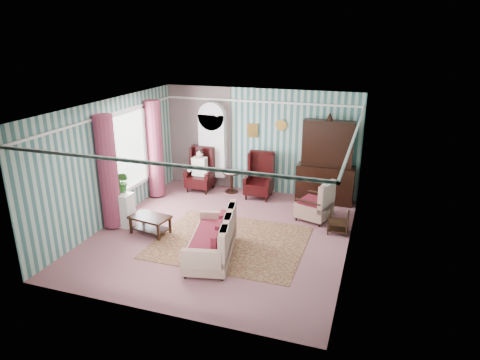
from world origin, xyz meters
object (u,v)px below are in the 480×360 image
(wingback_left, at_px, (200,170))
(nest_table, at_px, (338,222))
(coffee_table, at_px, (150,225))
(seated_woman, at_px, (200,171))
(sofa, at_px, (211,236))
(bookcase, at_px, (213,150))
(round_side_table, at_px, (232,182))
(plant_stand, at_px, (121,210))
(dresser_hutch, at_px, (327,159))
(wingback_right, at_px, (259,176))
(floral_armchair, at_px, (315,200))

(wingback_left, bearing_deg, nest_table, -20.85)
(coffee_table, bearing_deg, seated_woman, 90.87)
(nest_table, bearing_deg, sofa, -140.00)
(bookcase, height_order, sofa, bookcase)
(round_side_table, height_order, sofa, sofa)
(nest_table, height_order, plant_stand, plant_stand)
(dresser_hutch, bearing_deg, coffee_table, -137.35)
(wingback_right, height_order, nest_table, wingback_right)
(seated_woman, bearing_deg, dresser_hutch, 4.41)
(dresser_hutch, distance_m, nest_table, 2.11)
(bookcase, relative_size, wingback_left, 1.79)
(seated_woman, bearing_deg, coffee_table, -89.13)
(dresser_hutch, xyz_separation_m, wingback_left, (-3.50, -0.27, -0.55))
(plant_stand, bearing_deg, dresser_hutch, 35.08)
(wingback_right, height_order, round_side_table, wingback_right)
(wingback_right, relative_size, sofa, 0.67)
(wingback_left, distance_m, nest_table, 4.37)
(bookcase, height_order, round_side_table, bookcase)
(floral_armchair, bearing_deg, round_side_table, 83.25)
(seated_woman, xyz_separation_m, nest_table, (4.07, -1.55, -0.32))
(bookcase, bearing_deg, seated_woman, -122.66)
(wingback_right, height_order, coffee_table, wingback_right)
(dresser_hutch, distance_m, wingback_right, 1.86)
(wingback_right, distance_m, round_side_table, 0.92)
(seated_woman, relative_size, coffee_table, 1.34)
(coffee_table, bearing_deg, round_side_table, 74.40)
(dresser_hutch, distance_m, seated_woman, 3.56)
(sofa, distance_m, floral_armchair, 3.02)
(bookcase, relative_size, nest_table, 4.15)
(nest_table, xyz_separation_m, coffee_table, (-4.03, -1.36, -0.06))
(coffee_table, bearing_deg, nest_table, 18.71)
(seated_woman, xyz_separation_m, plant_stand, (-0.80, -2.75, -0.19))
(round_side_table, bearing_deg, dresser_hutch, 2.64)
(wingback_right, distance_m, seated_woman, 1.75)
(coffee_table, bearing_deg, sofa, -18.55)
(seated_woman, relative_size, nest_table, 2.19)
(bookcase, distance_m, seated_woman, 0.70)
(nest_table, distance_m, floral_armchair, 0.90)
(bookcase, height_order, dresser_hutch, dresser_hutch)
(wingback_left, bearing_deg, coffee_table, -89.13)
(wingback_right, relative_size, round_side_table, 2.08)
(dresser_hutch, xyz_separation_m, wingback_right, (-1.75, -0.27, -0.55))
(wingback_left, bearing_deg, dresser_hutch, 4.41)
(bookcase, xyz_separation_m, plant_stand, (-1.05, -3.14, -0.72))
(plant_stand, relative_size, coffee_table, 0.91)
(wingback_left, xyz_separation_m, coffee_table, (0.04, -2.91, -0.42))
(wingback_left, relative_size, floral_armchair, 1.26)
(floral_armchair, height_order, coffee_table, floral_armchair)
(bookcase, height_order, wingback_left, bookcase)
(round_side_table, bearing_deg, wingback_right, -10.01)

